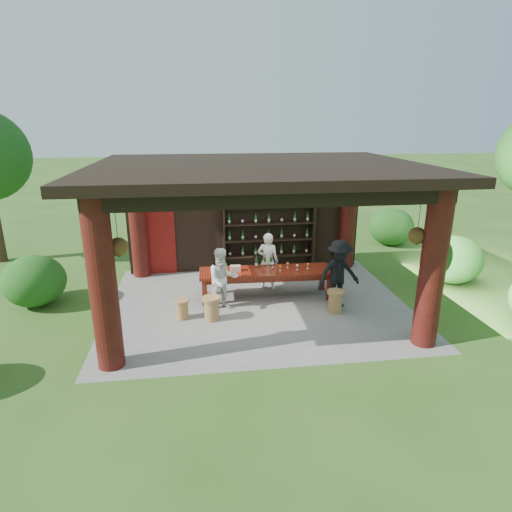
{
  "coord_description": "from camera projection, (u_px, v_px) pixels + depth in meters",
  "views": [
    {
      "loc": [
        -1.39,
        -9.82,
        4.48
      ],
      "look_at": [
        0.0,
        0.4,
        1.15
      ],
      "focal_mm": 30.0,
      "sensor_mm": 36.0,
      "label": 1
    }
  ],
  "objects": [
    {
      "name": "table_glasses",
      "position": [
        289.0,
        266.0,
        11.09
      ],
      "size": [
        0.96,
        0.33,
        0.15
      ],
      "color": "silver",
      "rests_on": "tasting_table"
    },
    {
      "name": "tasting_table",
      "position": [
        266.0,
        274.0,
        11.05
      ],
      "size": [
        3.44,
        0.96,
        0.75
      ],
      "rotation": [
        0.0,
        0.0,
        -0.02
      ],
      "color": "#550F0C",
      "rests_on": "ground"
    },
    {
      "name": "guest_woman",
      "position": [
        223.0,
        280.0,
        10.29
      ],
      "size": [
        0.87,
        0.74,
        1.56
      ],
      "primitive_type": "imported",
      "rotation": [
        0.0,
        0.0,
        0.21
      ],
      "color": "silver",
      "rests_on": "ground"
    },
    {
      "name": "pavilion",
      "position": [
        255.0,
        218.0,
        10.56
      ],
      "size": [
        7.5,
        6.0,
        3.6
      ],
      "color": "slate",
      "rests_on": "ground"
    },
    {
      "name": "stool_near_right",
      "position": [
        335.0,
        301.0,
        10.3
      ],
      "size": [
        0.42,
        0.42,
        0.55
      ],
      "rotation": [
        0.0,
        0.0,
        -0.08
      ],
      "color": "olive",
      "rests_on": "ground"
    },
    {
      "name": "trees",
      "position": [
        378.0,
        160.0,
        11.92
      ],
      "size": [
        20.3,
        9.35,
        4.8
      ],
      "color": "#3F2819",
      "rests_on": "ground"
    },
    {
      "name": "host",
      "position": [
        268.0,
        261.0,
        11.59
      ],
      "size": [
        0.67,
        0.56,
        1.58
      ],
      "primitive_type": "imported",
      "rotation": [
        0.0,
        0.0,
        2.77
      ],
      "color": "white",
      "rests_on": "ground"
    },
    {
      "name": "shrubs",
      "position": [
        331.0,
        272.0,
        11.48
      ],
      "size": [
        13.7,
        8.98,
        1.36
      ],
      "color": "#194C14",
      "rests_on": "ground"
    },
    {
      "name": "stool_far_left",
      "position": [
        182.0,
        308.0,
        9.97
      ],
      "size": [
        0.36,
        0.36,
        0.47
      ],
      "rotation": [
        0.0,
        0.0,
        0.02
      ],
      "color": "olive",
      "rests_on": "ground"
    },
    {
      "name": "table_bottles",
      "position": [
        264.0,
        261.0,
        11.26
      ],
      "size": [
        0.47,
        0.14,
        0.31
      ],
      "color": "#194C1E",
      "rests_on": "tasting_table"
    },
    {
      "name": "stool_near_left",
      "position": [
        212.0,
        308.0,
        9.89
      ],
      "size": [
        0.43,
        0.43,
        0.57
      ],
      "rotation": [
        0.0,
        0.0,
        -0.02
      ],
      "color": "olive",
      "rests_on": "ground"
    },
    {
      "name": "napkin_basket",
      "position": [
        235.0,
        268.0,
        10.93
      ],
      "size": [
        0.26,
        0.19,
        0.14
      ],
      "primitive_type": "cube",
      "rotation": [
        0.0,
        0.0,
        -0.02
      ],
      "color": "#BF6672",
      "rests_on": "tasting_table"
    },
    {
      "name": "ground",
      "position": [
        258.0,
        304.0,
        10.82
      ],
      "size": [
        90.0,
        90.0,
        0.0
      ],
      "primitive_type": "plane",
      "color": "#2D5119",
      "rests_on": "ground"
    },
    {
      "name": "guest_man",
      "position": [
        339.0,
        274.0,
        10.44
      ],
      "size": [
        1.21,
        0.83,
        1.71
      ],
      "primitive_type": "imported",
      "rotation": [
        0.0,
        0.0,
        0.19
      ],
      "color": "black",
      "rests_on": "ground"
    },
    {
      "name": "wine_shelf",
      "position": [
        269.0,
        232.0,
        12.84
      ],
      "size": [
        2.77,
        0.42,
        2.44
      ],
      "color": "black",
      "rests_on": "ground"
    }
  ]
}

